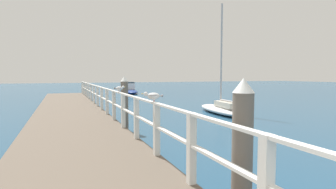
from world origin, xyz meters
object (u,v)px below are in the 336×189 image
Objects in this scene: seagull_background at (120,88)px; dock_piling_far at (125,103)px; dock_piling_near at (242,155)px; boat_1 at (130,90)px; boat_2 at (223,108)px; seagull_foreground at (153,96)px.

dock_piling_far is at bearing 127.99° from seagull_background.
dock_piling_near is 7.06m from dock_piling_far.
boat_1 is at bearing 79.17° from dock_piling_near.
boat_2 reaches higher than dock_piling_near.
seagull_foreground is (-0.39, 2.56, 0.63)m from dock_piling_near.
boat_1 is at bearing 75.63° from dock_piling_far.
seagull_background is at bearing 93.46° from dock_piling_near.
dock_piling_near is 6.21m from seagull_background.
dock_piling_near is at bearing -117.19° from boat_2.
dock_piling_far is 6.57m from boat_2.
dock_piling_near and dock_piling_far have the same top height.
seagull_background reaches higher than boat_1.
seagull_foreground is at bearing -94.91° from dock_piling_far.
dock_piling_near is at bearing -90.00° from dock_piling_far.
dock_piling_near is 4.98× the size of seagull_foreground.
dock_piling_near is at bearing -25.97° from seagull_background.
seagull_foreground and seagull_background have the same top height.
boat_2 is (6.44, 3.30, -1.38)m from seagull_background.
seagull_foreground is (-0.39, -4.50, 0.63)m from dock_piling_far.
seagull_background is at bearing -147.40° from boat_2.
boat_2 reaches higher than seagull_foreground.
dock_piling_near is at bearing -95.20° from boat_1.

